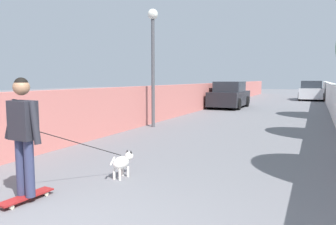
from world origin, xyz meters
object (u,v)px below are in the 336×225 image
Objects in this scene: skateboard at (26,197)px; car_far at (311,91)px; lamp_post at (153,46)px; car_near at (229,96)px; dog at (122,162)px; person_skateboarder at (23,128)px.

skateboard is 25.47m from car_far.
lamp_post is 8.98m from car_near.
lamp_post reaches higher than skateboard.
dog is at bearing 173.55° from car_far.
car_near is (15.73, 0.99, -0.33)m from person_skateboarder.
person_skateboarder is 15.77m from car_near.
lamp_post is 7.71m from skateboard.
skateboard is 0.46× the size of dog.
car_near is at bearing 3.61° from person_skateboarder.
lamp_post reaches higher than car_near.
lamp_post is at bearing 12.77° from skateboard.
dog is (1.49, -0.62, -0.77)m from person_skateboarder.
lamp_post reaches higher than person_skateboarder.
lamp_post is at bearing 164.96° from car_far.
car_near and car_far have the same top height.
car_near is at bearing -3.94° from lamp_post.
person_skateboarder is 0.92× the size of dog.
car_near is 10.43m from car_far.
person_skateboarder reaches higher than skateboard.
person_skateboarder reaches higher than dog.
car_near reaches higher than skateboard.
lamp_post reaches higher than car_far.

